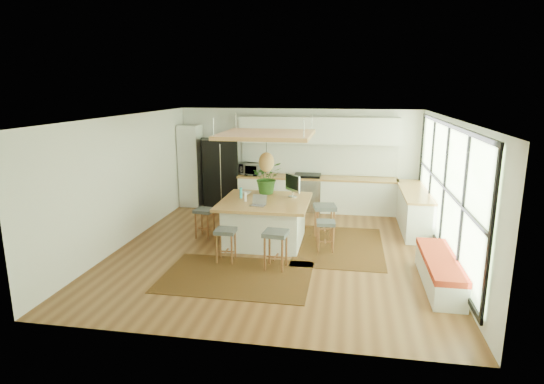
% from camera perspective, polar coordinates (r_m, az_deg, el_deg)
% --- Properties ---
extents(floor, '(7.00, 7.00, 0.00)m').
position_cam_1_polar(floor, '(9.34, 0.69, -7.33)').
color(floor, brown).
rests_on(floor, ground).
extents(ceiling, '(7.00, 7.00, 0.00)m').
position_cam_1_polar(ceiling, '(8.77, 0.74, 9.44)').
color(ceiling, white).
rests_on(ceiling, ground).
extents(wall_back, '(6.50, 0.00, 6.50)m').
position_cam_1_polar(wall_back, '(12.37, 3.28, 4.21)').
color(wall_back, white).
rests_on(wall_back, ground).
extents(wall_front, '(6.50, 0.00, 6.50)m').
position_cam_1_polar(wall_front, '(5.66, -4.91, -6.72)').
color(wall_front, white).
rests_on(wall_front, ground).
extents(wall_left, '(0.00, 7.00, 7.00)m').
position_cam_1_polar(wall_left, '(9.99, -18.04, 1.43)').
color(wall_left, white).
rests_on(wall_left, ground).
extents(wall_right, '(0.00, 7.00, 7.00)m').
position_cam_1_polar(wall_right, '(9.05, 21.49, -0.01)').
color(wall_right, white).
rests_on(wall_right, ground).
extents(window_wall, '(0.10, 6.20, 2.60)m').
position_cam_1_polar(window_wall, '(9.03, 21.34, 0.30)').
color(window_wall, black).
rests_on(window_wall, wall_right).
extents(pantry, '(0.55, 0.60, 2.25)m').
position_cam_1_polar(pantry, '(12.77, -10.19, 3.28)').
color(pantry, white).
rests_on(pantry, floor).
extents(back_counter_base, '(4.20, 0.60, 0.88)m').
position_cam_1_polar(back_counter_base, '(12.18, 5.62, -0.33)').
color(back_counter_base, white).
rests_on(back_counter_base, floor).
extents(back_counter_top, '(4.24, 0.64, 0.05)m').
position_cam_1_polar(back_counter_top, '(12.08, 5.67, 1.79)').
color(back_counter_top, '#AC763D').
rests_on(back_counter_top, back_counter_base).
extents(backsplash, '(4.20, 0.02, 0.80)m').
position_cam_1_polar(backsplash, '(12.30, 5.82, 4.12)').
color(backsplash, white).
rests_on(backsplash, wall_back).
extents(upper_cabinets, '(4.20, 0.34, 0.70)m').
position_cam_1_polar(upper_cabinets, '(12.04, 5.86, 7.76)').
color(upper_cabinets, white).
rests_on(upper_cabinets, wall_back).
extents(range, '(0.76, 0.62, 1.00)m').
position_cam_1_polar(range, '(12.19, 4.46, -0.01)').
color(range, '#A5A5AA').
rests_on(range, floor).
extents(right_counter_base, '(0.60, 2.50, 0.88)m').
position_cam_1_polar(right_counter_base, '(11.12, 17.49, -2.20)').
color(right_counter_base, white).
rests_on(right_counter_base, floor).
extents(right_counter_top, '(0.64, 2.54, 0.05)m').
position_cam_1_polar(right_counter_top, '(11.01, 17.65, 0.11)').
color(right_counter_top, '#AC763D').
rests_on(right_counter_top, right_counter_base).
extents(window_bench, '(0.52, 2.00, 0.50)m').
position_cam_1_polar(window_bench, '(8.18, 20.41, -9.36)').
color(window_bench, white).
rests_on(window_bench, floor).
extents(ceiling_panel, '(1.86, 1.86, 0.80)m').
position_cam_1_polar(ceiling_panel, '(9.27, -0.72, 5.61)').
color(ceiling_panel, '#AC763D').
rests_on(ceiling_panel, ceiling).
extents(rug_near, '(2.60, 1.80, 0.01)m').
position_cam_1_polar(rug_near, '(8.12, -4.51, -10.58)').
color(rug_near, black).
rests_on(rug_near, floor).
extents(rug_right, '(1.80, 2.60, 0.01)m').
position_cam_1_polar(rug_right, '(9.66, 8.49, -6.74)').
color(rug_right, black).
rests_on(rug_right, floor).
extents(fridge, '(1.14, 1.02, 1.90)m').
position_cam_1_polar(fridge, '(12.55, -6.64, 2.31)').
color(fridge, black).
rests_on(fridge, floor).
extents(island, '(1.85, 1.85, 0.93)m').
position_cam_1_polar(island, '(9.65, -0.87, -3.73)').
color(island, '#AC763D').
rests_on(island, floor).
extents(stool_near_left, '(0.39, 0.39, 0.65)m').
position_cam_1_polar(stool_near_left, '(8.67, -5.85, -6.54)').
color(stool_near_left, '#44484B').
rests_on(stool_near_left, floor).
extents(stool_near_right, '(0.46, 0.46, 0.72)m').
position_cam_1_polar(stool_near_right, '(8.31, 0.47, -7.38)').
color(stool_near_right, '#44484B').
rests_on(stool_near_right, floor).
extents(stool_right_front, '(0.40, 0.40, 0.63)m').
position_cam_1_polar(stool_right_front, '(9.24, 6.78, -5.31)').
color(stool_right_front, '#44484B').
rests_on(stool_right_front, floor).
extents(stool_right_back, '(0.54, 0.54, 0.78)m').
position_cam_1_polar(stool_right_back, '(9.90, 6.64, -4.05)').
color(stool_right_back, '#44484B').
rests_on(stool_right_back, floor).
extents(stool_left_side, '(0.45, 0.45, 0.66)m').
position_cam_1_polar(stool_left_side, '(10.09, -8.49, -3.77)').
color(stool_left_side, '#44484B').
rests_on(stool_left_side, floor).
extents(laptop, '(0.35, 0.37, 0.23)m').
position_cam_1_polar(laptop, '(9.06, -1.81, -1.02)').
color(laptop, '#A5A5AA').
rests_on(laptop, island).
extents(monitor, '(0.50, 0.54, 0.51)m').
position_cam_1_polar(monitor, '(9.76, 2.62, 0.86)').
color(monitor, '#A5A5AA').
rests_on(monitor, island).
extents(microwave, '(0.63, 0.42, 0.39)m').
position_cam_1_polar(microwave, '(12.29, -2.62, 3.08)').
color(microwave, '#A5A5AA').
rests_on(microwave, back_counter_top).
extents(island_plant, '(0.85, 0.89, 0.57)m').
position_cam_1_polar(island_plant, '(10.08, -0.58, 1.41)').
color(island_plant, '#1E4C19').
rests_on(island_plant, island).
extents(island_bowl, '(0.30, 0.30, 0.06)m').
position_cam_1_polar(island_bowl, '(10.08, -3.33, -0.11)').
color(island_bowl, white).
rests_on(island_bowl, island).
extents(island_bottle_0, '(0.07, 0.07, 0.19)m').
position_cam_1_polar(island_bottle_0, '(9.71, -3.97, -0.23)').
color(island_bottle_0, '#34B5D1').
rests_on(island_bottle_0, island).
extents(island_bottle_1, '(0.07, 0.07, 0.19)m').
position_cam_1_polar(island_bottle_1, '(9.44, -3.44, -0.61)').
color(island_bottle_1, white).
rests_on(island_bottle_1, island).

